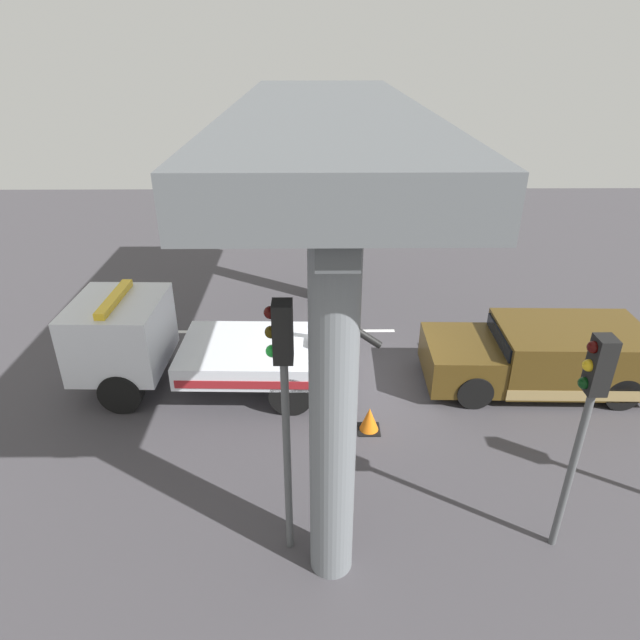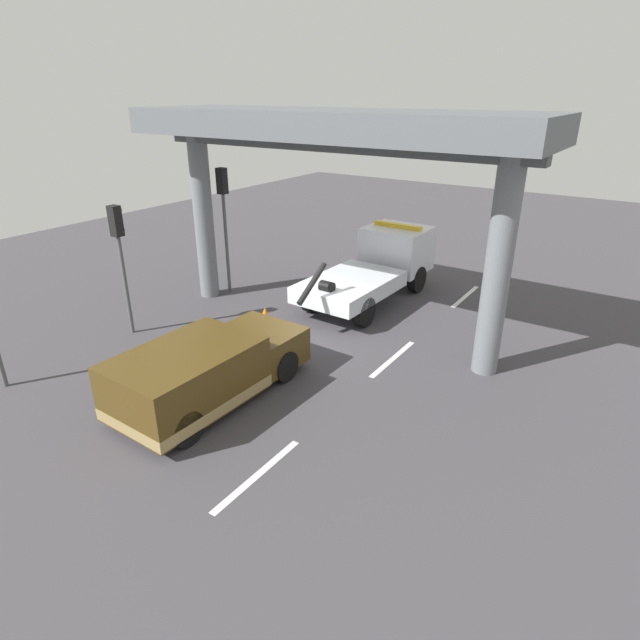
# 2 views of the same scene
# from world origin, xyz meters

# --- Properties ---
(ground_plane) EXTENTS (60.00, 40.00, 0.10)m
(ground_plane) POSITION_xyz_m (0.00, 0.00, -0.05)
(ground_plane) COLOR #423F44
(lane_stripe_west) EXTENTS (2.60, 0.16, 0.01)m
(lane_stripe_west) POSITION_xyz_m (-6.00, -2.85, 0.00)
(lane_stripe_west) COLOR silver
(lane_stripe_west) RESTS_ON ground
(lane_stripe_mid) EXTENTS (2.60, 0.16, 0.01)m
(lane_stripe_mid) POSITION_xyz_m (0.00, -2.85, 0.00)
(lane_stripe_mid) COLOR silver
(lane_stripe_mid) RESTS_ON ground
(lane_stripe_east) EXTENTS (2.60, 0.16, 0.01)m
(lane_stripe_east) POSITION_xyz_m (6.00, -2.85, 0.00)
(lane_stripe_east) COLOR silver
(lane_stripe_east) RESTS_ON ground
(tow_truck_white) EXTENTS (7.28, 2.56, 2.46)m
(tow_truck_white) POSITION_xyz_m (4.28, -0.02, 1.20)
(tow_truck_white) COLOR silver
(tow_truck_white) RESTS_ON ground
(towed_van_green) EXTENTS (5.25, 2.33, 1.58)m
(towed_van_green) POSITION_xyz_m (-4.53, 0.00, 0.78)
(towed_van_green) COLOR #4C3814
(towed_van_green) RESTS_ON ground
(overpass_structure) EXTENTS (3.60, 12.44, 6.60)m
(overpass_structure) POSITION_xyz_m (0.81, 0.00, 5.76)
(overpass_structure) COLOR slate
(overpass_structure) RESTS_ON ground
(traffic_light_far) EXTENTS (0.39, 0.32, 4.03)m
(traffic_light_far) POSITION_xyz_m (-2.98, 4.86, 2.95)
(traffic_light_far) COLOR #515456
(traffic_light_far) RESTS_ON ground
(traffic_light_mid) EXTENTS (0.39, 0.32, 4.60)m
(traffic_light_mid) POSITION_xyz_m (1.52, 4.86, 3.34)
(traffic_light_mid) COLOR #515456
(traffic_light_mid) RESTS_ON ground
(traffic_cone_orange) EXTENTS (0.49, 0.49, 0.58)m
(traffic_cone_orange) POSITION_xyz_m (-0.12, 1.77, 0.27)
(traffic_cone_orange) COLOR orange
(traffic_cone_orange) RESTS_ON ground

